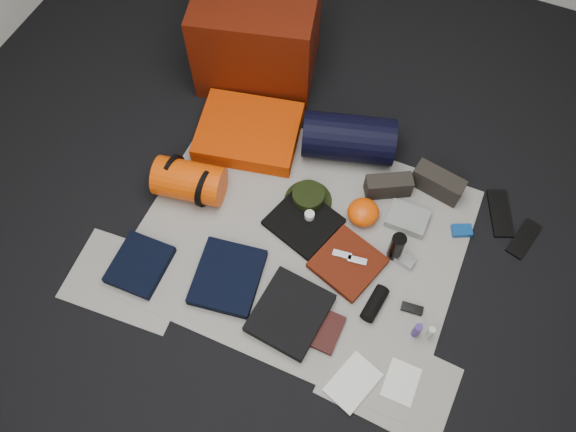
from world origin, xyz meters
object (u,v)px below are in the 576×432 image
at_px(paperback_book, 326,331).
at_px(water_bottle, 397,247).
at_px(sleeping_pad, 249,132).
at_px(compact_camera, 405,261).
at_px(stuff_sack, 190,181).
at_px(navy_duffel, 349,138).
at_px(red_cabinet, 257,35).

bearing_deg(paperback_book, water_bottle, 73.20).
bearing_deg(water_bottle, sleeping_pad, 159.55).
height_order(sleeping_pad, paperback_book, sleeping_pad).
height_order(sleeping_pad, compact_camera, sleeping_pad).
xyz_separation_m(compact_camera, paperback_book, (-0.23, -0.49, -0.01)).
height_order(compact_camera, paperback_book, compact_camera).
relative_size(sleeping_pad, stuff_sack, 1.54).
relative_size(stuff_sack, water_bottle, 1.96).
height_order(stuff_sack, water_bottle, stuff_sack).
height_order(navy_duffel, paperback_book, navy_duffel).
relative_size(red_cabinet, stuff_sack, 1.85).
relative_size(sleeping_pad, paperback_book, 2.82).
bearing_deg(water_bottle, navy_duffel, 131.68).
distance_m(sleeping_pad, paperback_book, 1.20).
bearing_deg(stuff_sack, red_cabinet, 92.32).
bearing_deg(navy_duffel, sleeping_pad, 177.25).
bearing_deg(red_cabinet, water_bottle, -51.37).
distance_m(sleeping_pad, compact_camera, 1.11).
bearing_deg(navy_duffel, compact_camera, -61.57).
relative_size(stuff_sack, paperback_book, 1.83).
distance_m(stuff_sack, water_bottle, 1.11).
height_order(red_cabinet, stuff_sack, red_cabinet).
distance_m(stuff_sack, compact_camera, 1.18).
xyz_separation_m(navy_duffel, water_bottle, (0.44, -0.49, -0.04)).
height_order(sleeping_pad, stuff_sack, stuff_sack).
xyz_separation_m(stuff_sack, navy_duffel, (0.67, 0.57, 0.02)).
distance_m(red_cabinet, compact_camera, 1.52).
relative_size(navy_duffel, compact_camera, 5.13).
bearing_deg(stuff_sack, navy_duffel, 40.49).
xyz_separation_m(red_cabinet, compact_camera, (1.21, -0.88, -0.25)).
bearing_deg(paperback_book, red_cabinet, 126.68).
xyz_separation_m(water_bottle, paperback_book, (-0.16, -0.51, -0.08)).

